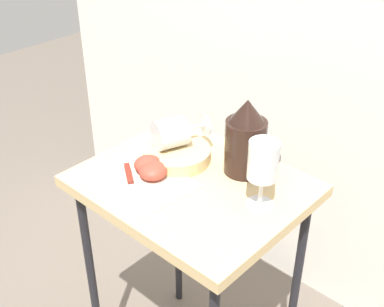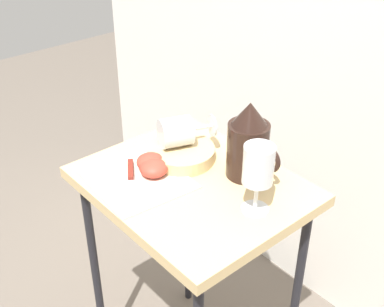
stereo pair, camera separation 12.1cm
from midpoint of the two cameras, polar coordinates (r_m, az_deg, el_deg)
curtain_drape at (r=1.53m, az=19.50°, el=15.69°), size 2.40×0.03×2.14m
table at (r=1.31m, az=2.67°, el=-6.14°), size 0.54×0.44×0.73m
linen_napkin at (r=1.26m, az=-3.46°, el=-2.92°), size 0.27×0.24×0.00m
basket_tray at (r=1.33m, az=1.39°, el=-0.09°), size 0.18×0.18×0.03m
pitcher at (r=1.25m, az=9.11°, el=0.64°), size 0.16×0.10×0.20m
wine_glass_upright at (r=1.12m, az=10.57°, el=-1.79°), size 0.07×0.07×0.17m
wine_glass_tipped_near at (r=1.31m, az=0.96°, el=2.40°), size 0.12×0.16×0.08m
apple_half_left at (r=1.26m, az=-1.59°, el=-1.75°), size 0.07×0.07×0.04m
apple_half_right at (r=1.28m, az=-2.01°, el=-1.02°), size 0.07×0.07×0.04m
knife at (r=1.26m, az=-4.19°, el=-2.79°), size 0.19×0.13×0.01m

